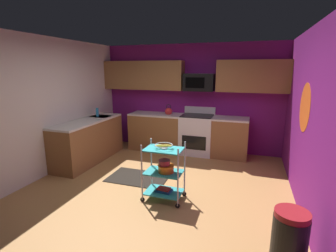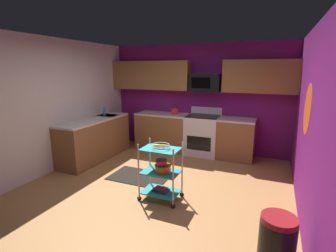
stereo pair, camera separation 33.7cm
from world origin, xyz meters
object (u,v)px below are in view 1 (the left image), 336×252
at_px(kettle, 169,111).
at_px(oven_range, 197,134).
at_px(mixing_bowl_small, 164,162).
at_px(trash_can, 289,242).
at_px(dish_soap_bottle, 97,112).
at_px(mixing_bowl_large, 166,168).
at_px(book_stack, 164,190).
at_px(fruit_bowl, 164,146).
at_px(microwave, 199,82).
at_px(rolling_cart, 164,172).

bearing_deg(kettle, oven_range, 0.31).
distance_m(mixing_bowl_small, trash_can, 1.91).
xyz_separation_m(kettle, dish_soap_bottle, (-1.48, -0.81, 0.02)).
relative_size(mixing_bowl_large, book_stack, 0.98).
xyz_separation_m(mixing_bowl_large, book_stack, (-0.04, -0.00, -0.37)).
bearing_deg(fruit_bowl, dish_soap_bottle, 145.04).
height_order(oven_range, microwave, microwave).
relative_size(mixing_bowl_small, kettle, 0.69).
height_order(microwave, fruit_bowl, microwave).
bearing_deg(mixing_bowl_small, fruit_bowl, 144.49).
relative_size(microwave, rolling_cart, 0.77).
bearing_deg(dish_soap_bottle, kettle, 28.65).
bearing_deg(rolling_cart, oven_range, 89.58).
xyz_separation_m(mixing_bowl_large, trash_can, (1.62, -0.95, -0.19)).
relative_size(fruit_bowl, kettle, 1.03).
bearing_deg(mixing_bowl_large, trash_can, -30.36).
relative_size(oven_range, kettle, 4.17).
bearing_deg(kettle, mixing_bowl_large, -72.52).
bearing_deg(rolling_cart, kettle, 106.65).
bearing_deg(rolling_cart, fruit_bowl, 135.00).
xyz_separation_m(fruit_bowl, book_stack, (0.00, 0.00, -0.72)).
xyz_separation_m(dish_soap_bottle, trash_can, (3.84, -2.48, -0.69)).
relative_size(microwave, mixing_bowl_small, 3.85).
relative_size(oven_range, mixing_bowl_small, 6.04).
relative_size(rolling_cart, kettle, 3.47).
xyz_separation_m(mixing_bowl_large, mixing_bowl_small, (-0.02, -0.01, 0.10)).
bearing_deg(trash_can, mixing_bowl_large, 149.64).
distance_m(rolling_cart, fruit_bowl, 0.42).
xyz_separation_m(microwave, mixing_bowl_large, (0.02, -2.45, -1.18)).
relative_size(book_stack, trash_can, 0.39).
xyz_separation_m(microwave, mixing_bowl_small, (-0.00, -2.46, -1.08)).
bearing_deg(mixing_bowl_small, rolling_cart, 144.49).
height_order(oven_range, mixing_bowl_large, oven_range).
bearing_deg(dish_soap_bottle, rolling_cart, -34.96).
xyz_separation_m(mixing_bowl_small, trash_can, (1.64, -0.94, -0.29)).
relative_size(rolling_cart, mixing_bowl_large, 3.63).
xyz_separation_m(microwave, book_stack, (-0.02, -2.45, -1.55)).
bearing_deg(book_stack, oven_range, 89.58).
bearing_deg(fruit_bowl, kettle, 106.65).
distance_m(fruit_bowl, mixing_bowl_small, 0.26).
height_order(fruit_bowl, mixing_bowl_small, fruit_bowl).
xyz_separation_m(rolling_cart, kettle, (-0.70, 2.34, 0.54)).
distance_m(fruit_bowl, book_stack, 0.72).
bearing_deg(book_stack, mixing_bowl_large, 0.00).
bearing_deg(rolling_cart, trash_can, -29.80).
bearing_deg(mixing_bowl_large, dish_soap_bottle, 145.48).
bearing_deg(dish_soap_bottle, microwave, 22.68).
distance_m(mixing_bowl_small, book_stack, 0.47).
xyz_separation_m(fruit_bowl, trash_can, (1.66, -0.95, -0.55)).
xyz_separation_m(rolling_cart, book_stack, (0.00, 0.00, -0.30)).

